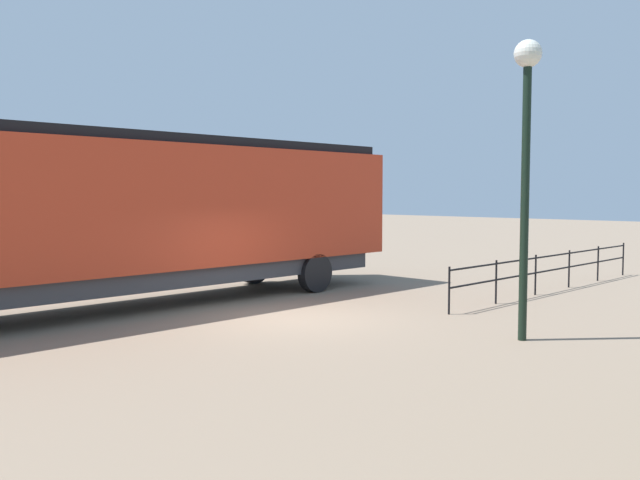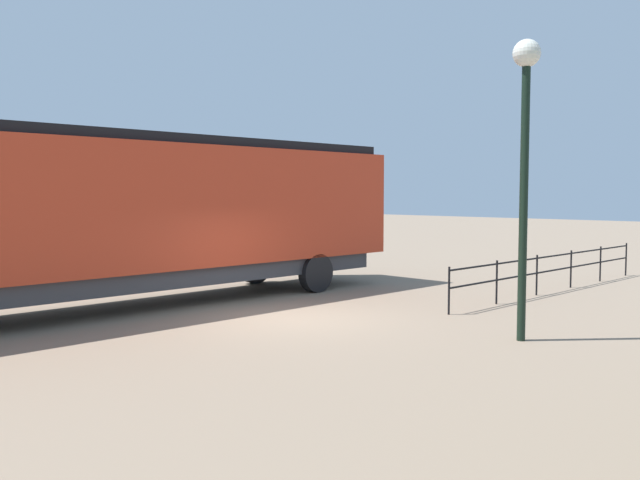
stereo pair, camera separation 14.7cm
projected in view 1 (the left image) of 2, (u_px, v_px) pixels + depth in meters
ground_plane at (291, 318)px, 15.29m from camera, size 120.00×120.00×0.00m
locomotive at (149, 211)px, 16.94m from camera, size 3.02×15.69×4.24m
lamp_post at (526, 128)px, 12.76m from camera, size 0.52×0.52×5.68m
platform_fence at (553, 266)px, 19.53m from camera, size 0.05×10.65×1.12m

